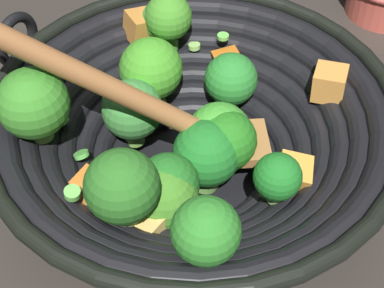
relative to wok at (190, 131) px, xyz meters
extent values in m
plane|color=#332D28|center=(0.00, 0.00, -0.07)|extent=(4.00, 4.00, 0.00)
cylinder|color=black|center=(0.00, 0.00, -0.06)|extent=(0.12, 0.12, 0.01)
torus|color=black|center=(0.00, 0.00, -0.05)|extent=(0.17, 0.17, 0.02)
torus|color=black|center=(0.00, 0.00, -0.04)|extent=(0.20, 0.20, 0.02)
torus|color=black|center=(0.00, 0.00, -0.03)|extent=(0.23, 0.23, 0.02)
torus|color=black|center=(0.00, 0.00, -0.01)|extent=(0.25, 0.25, 0.02)
torus|color=black|center=(0.00, 0.00, 0.00)|extent=(0.28, 0.28, 0.02)
torus|color=black|center=(0.00, 0.00, 0.01)|extent=(0.31, 0.31, 0.02)
torus|color=black|center=(0.00, 0.00, 0.02)|extent=(0.34, 0.34, 0.02)
torus|color=black|center=(0.00, 0.00, 0.03)|extent=(0.35, 0.35, 0.01)
torus|color=black|center=(-0.08, 0.17, 0.03)|extent=(0.05, 0.03, 0.05)
cylinder|color=#77AC52|center=(0.07, 0.03, -0.03)|extent=(0.03, 0.03, 0.03)
sphere|color=#2A802F|center=(0.07, 0.03, 0.00)|extent=(0.05, 0.05, 0.05)
cylinder|color=#71B44D|center=(0.00, -0.02, -0.05)|extent=(0.04, 0.04, 0.02)
sphere|color=#1E7125|center=(0.00, -0.02, -0.01)|extent=(0.06, 0.06, 0.06)
cylinder|color=#589747|center=(-0.05, -0.04, -0.04)|extent=(0.04, 0.04, 0.01)
sphere|color=#3F8024|center=(-0.05, -0.04, -0.01)|extent=(0.06, 0.06, 0.06)
cylinder|color=#5E9E4E|center=(0.02, -0.02, -0.04)|extent=(0.03, 0.03, 0.02)
sphere|color=#24731C|center=(0.02, -0.02, -0.01)|extent=(0.06, 0.06, 0.06)
cylinder|color=olive|center=(-0.07, -0.11, 0.01)|extent=(0.02, 0.02, 0.02)
sphere|color=#2D8029|center=(-0.07, -0.11, 0.04)|extent=(0.05, 0.05, 0.05)
cylinder|color=#5B943D|center=(0.05, 0.11, 0.01)|extent=(0.02, 0.02, 0.02)
sphere|color=#438F29|center=(0.05, 0.11, 0.04)|extent=(0.05, 0.05, 0.05)
cylinder|color=#81B153|center=(-0.11, 0.06, 0.02)|extent=(0.03, 0.02, 0.01)
sphere|color=#378527|center=(-0.11, 0.06, 0.05)|extent=(0.06, 0.06, 0.06)
cylinder|color=#7BB755|center=(0.03, -0.01, -0.05)|extent=(0.03, 0.03, 0.02)
sphere|color=green|center=(0.03, -0.01, -0.01)|extent=(0.06, 0.06, 0.06)
cylinder|color=#82B05D|center=(0.02, -0.09, -0.01)|extent=(0.02, 0.02, 0.01)
sphere|color=#1D7424|center=(0.02, -0.09, 0.01)|extent=(0.04, 0.04, 0.04)
cylinder|color=#7BAF4A|center=(0.01, 0.08, -0.03)|extent=(0.03, 0.04, 0.03)
sphere|color=#429726|center=(0.01, 0.08, 0.01)|extent=(0.06, 0.06, 0.06)
cylinder|color=#88AB51|center=(-0.09, -0.04, 0.00)|extent=(0.04, 0.04, 0.02)
sphere|color=#2A6A22|center=(-0.09, -0.04, 0.03)|extent=(0.06, 0.06, 0.06)
cylinder|color=#85AF4E|center=(0.05, 0.11, 0.00)|extent=(0.02, 0.02, 0.02)
sphere|color=green|center=(0.05, 0.11, 0.03)|extent=(0.04, 0.04, 0.04)
cylinder|color=#72B345|center=(-0.03, 0.05, -0.03)|extent=(0.03, 0.03, 0.02)
sphere|color=#3D893B|center=(-0.03, 0.05, 0.00)|extent=(0.06, 0.06, 0.06)
cylinder|color=#7CB753|center=(-0.05, -0.03, -0.04)|extent=(0.03, 0.03, 0.02)
sphere|color=#206820|center=(-0.05, -0.03, -0.01)|extent=(0.05, 0.05, 0.05)
cube|color=gold|center=(0.05, -0.08, -0.01)|extent=(0.04, 0.04, 0.03)
cube|color=#C36924|center=(-0.10, 0.00, 0.00)|extent=(0.03, 0.03, 0.03)
cube|color=#E69542|center=(0.13, -0.04, 0.02)|extent=(0.04, 0.04, 0.03)
cube|color=#E5B85F|center=(-0.07, -0.05, -0.02)|extent=(0.04, 0.03, 0.03)
cube|color=#C98036|center=(0.03, 0.13, 0.02)|extent=(0.03, 0.03, 0.03)
cube|color=orange|center=(-0.09, -0.01, -0.01)|extent=(0.04, 0.04, 0.03)
cube|color=orange|center=(0.08, 0.06, -0.01)|extent=(0.03, 0.04, 0.03)
cylinder|color=#6BC651|center=(0.03, -0.08, -0.03)|extent=(0.02, 0.02, 0.01)
cylinder|color=#99D166|center=(0.07, 0.09, 0.00)|extent=(0.02, 0.02, 0.01)
cylinder|color=#6BC651|center=(-0.01, 0.00, -0.04)|extent=(0.01, 0.01, 0.01)
cylinder|color=#56B247|center=(0.03, 0.12, 0.03)|extent=(0.01, 0.01, 0.01)
cylinder|color=#6BC651|center=(-0.09, 0.07, 0.00)|extent=(0.02, 0.02, 0.01)
cylinder|color=#6BC651|center=(-0.12, -0.02, 0.02)|extent=(0.01, 0.02, 0.01)
cylinder|color=#6BC651|center=(0.09, 0.07, 0.02)|extent=(0.02, 0.02, 0.00)
cylinder|color=#56B247|center=(-0.09, 0.03, 0.00)|extent=(0.01, 0.01, 0.01)
cylinder|color=#56B247|center=(-0.04, 0.07, 0.00)|extent=(0.02, 0.02, 0.01)
cylinder|color=#6BC651|center=(0.08, 0.02, 0.00)|extent=(0.02, 0.02, 0.01)
cube|color=#9E6B38|center=(0.03, -0.02, -0.02)|extent=(0.09, 0.08, 0.01)
cylinder|color=#A16639|center=(-0.07, 0.04, 0.07)|extent=(0.18, 0.11, 0.15)
camera|label=1|loc=(-0.20, -0.29, 0.36)|focal=54.42mm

